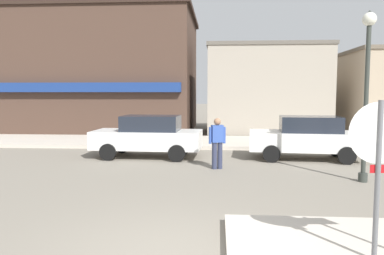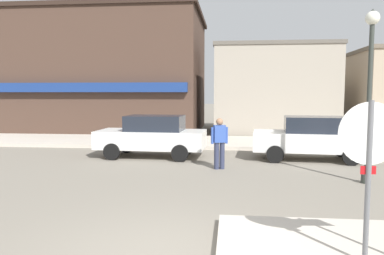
% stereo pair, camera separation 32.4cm
% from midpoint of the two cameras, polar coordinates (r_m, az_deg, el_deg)
% --- Properties ---
extents(kerb_far, '(80.00, 4.00, 0.15)m').
position_cam_midpoint_polar(kerb_far, '(17.81, 3.30, -2.23)').
color(kerb_far, beige).
rests_on(kerb_far, ground).
extents(stop_sign, '(0.82, 0.09, 2.30)m').
position_cam_midpoint_polar(stop_sign, '(5.44, 26.90, -4.53)').
color(stop_sign, slate).
rests_on(stop_sign, ground).
extents(lamp_post, '(0.36, 0.36, 4.54)m').
position_cam_midpoint_polar(lamp_post, '(10.91, 26.31, 7.71)').
color(lamp_post, '#333833').
rests_on(lamp_post, ground).
extents(parked_car_nearest, '(4.07, 2.01, 1.56)m').
position_cam_midpoint_polar(parked_car_nearest, '(14.07, -5.42, -1.22)').
color(parked_car_nearest, white).
rests_on(parked_car_nearest, ground).
extents(parked_car_second, '(4.13, 2.14, 1.56)m').
position_cam_midpoint_polar(parked_car_second, '(14.10, 18.33, -1.45)').
color(parked_car_second, white).
rests_on(parked_car_second, ground).
extents(pedestrian_crossing_near, '(0.55, 0.32, 1.61)m').
position_cam_midpoint_polar(pedestrian_crossing_near, '(11.80, 4.98, -2.18)').
color(pedestrian_crossing_near, '#2D334C').
rests_on(pedestrian_crossing_near, ground).
extents(building_corner_shop, '(12.07, 8.77, 7.32)m').
position_cam_midpoint_polar(building_corner_shop, '(25.00, -12.06, 8.05)').
color(building_corner_shop, '#473328').
rests_on(building_corner_shop, ground).
extents(building_storefront_left_near, '(6.81, 5.26, 5.12)m').
position_cam_midpoint_polar(building_storefront_left_near, '(22.65, 12.59, 5.55)').
color(building_storefront_left_near, '#9E9384').
rests_on(building_storefront_left_near, ground).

